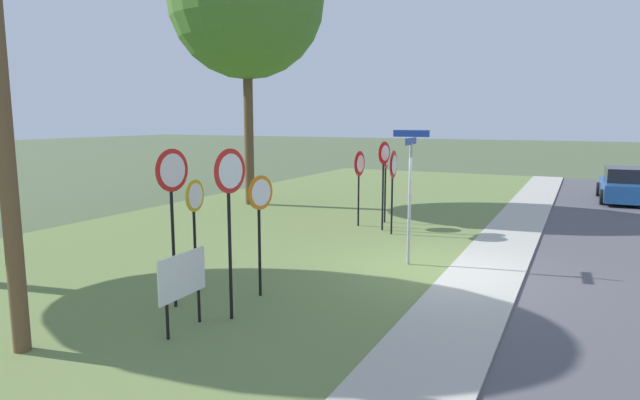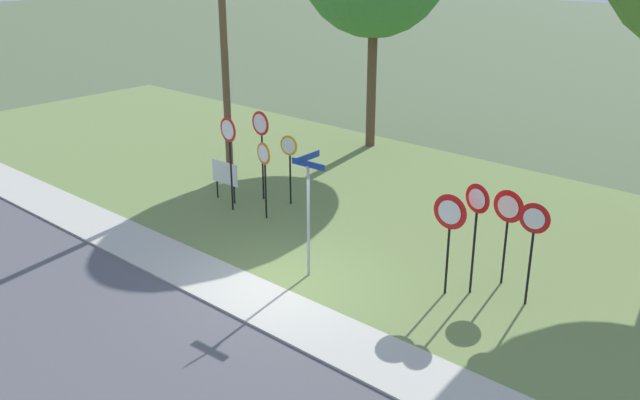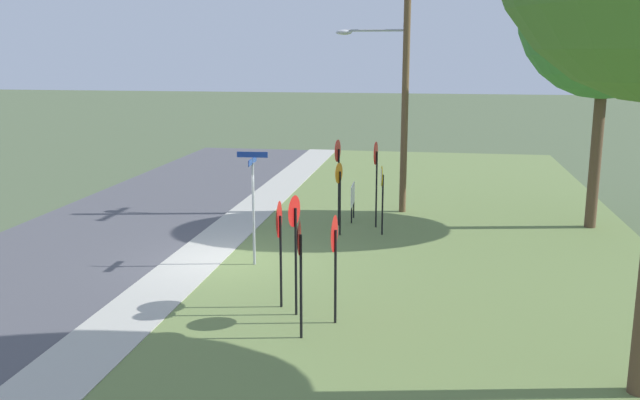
# 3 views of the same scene
# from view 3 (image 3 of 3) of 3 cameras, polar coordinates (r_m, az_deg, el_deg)

# --- Properties ---
(ground_plane) EXTENTS (160.00, 160.00, 0.00)m
(ground_plane) POSITION_cam_3_polar(r_m,az_deg,el_deg) (19.12, -7.97, -5.12)
(ground_plane) COLOR #4C5B3D
(road_asphalt) EXTENTS (44.00, 6.40, 0.01)m
(road_asphalt) POSITION_cam_3_polar(r_m,az_deg,el_deg) (21.03, -20.59, -4.19)
(road_asphalt) COLOR #4C4C51
(road_asphalt) RESTS_ON ground_plane
(sidewalk_strip) EXTENTS (44.00, 1.60, 0.06)m
(sidewalk_strip) POSITION_cam_3_polar(r_m,az_deg,el_deg) (19.36, -10.24, -4.89)
(sidewalk_strip) COLOR #ADAA9E
(sidewalk_strip) RESTS_ON ground_plane
(grass_median) EXTENTS (44.00, 12.00, 0.04)m
(grass_median) POSITION_cam_3_polar(r_m,az_deg,el_deg) (18.29, 10.38, -5.95)
(grass_median) COLOR olive
(grass_median) RESTS_ON ground_plane
(stop_sign_near_left) EXTENTS (0.74, 0.11, 2.81)m
(stop_sign_near_left) POSITION_cam_3_polar(r_m,az_deg,el_deg) (22.13, 4.67, 2.90)
(stop_sign_near_left) COLOR black
(stop_sign_near_left) RESTS_ON grass_median
(stop_sign_near_right) EXTENTS (0.72, 0.12, 2.85)m
(stop_sign_near_right) POSITION_cam_3_polar(r_m,az_deg,el_deg) (22.31, 1.51, 3.06)
(stop_sign_near_right) COLOR black
(stop_sign_near_right) RESTS_ON grass_median
(stop_sign_far_left) EXTENTS (0.61, 0.12, 2.17)m
(stop_sign_far_left) POSITION_cam_3_polar(r_m,az_deg,el_deg) (21.31, 5.17, 1.15)
(stop_sign_far_left) COLOR black
(stop_sign_far_left) RESTS_ON grass_median
(stop_sign_far_center) EXTENTS (0.63, 0.14, 2.29)m
(stop_sign_far_center) POSITION_cam_3_polar(r_m,az_deg,el_deg) (21.16, 1.61, 1.36)
(stop_sign_far_center) COLOR black
(stop_sign_far_center) RESTS_ON grass_median
(yield_sign_near_left) EXTENTS (0.78, 0.11, 2.34)m
(yield_sign_near_left) POSITION_cam_3_polar(r_m,az_deg,el_deg) (14.20, 1.17, -3.62)
(yield_sign_near_left) COLOR black
(yield_sign_near_left) RESTS_ON grass_median
(yield_sign_near_right) EXTENTS (0.67, 0.16, 2.66)m
(yield_sign_near_right) POSITION_cam_3_polar(r_m,az_deg,el_deg) (14.59, -2.16, -2.25)
(yield_sign_near_right) COLOR black
(yield_sign_near_right) RESTS_ON grass_median
(yield_sign_far_left) EXTENTS (0.69, 0.12, 2.42)m
(yield_sign_far_left) POSITION_cam_3_polar(r_m,az_deg,el_deg) (13.44, -1.74, -4.30)
(yield_sign_far_left) COLOR black
(yield_sign_far_left) RESTS_ON grass_median
(yield_sign_far_right) EXTENTS (0.82, 0.11, 2.43)m
(yield_sign_far_right) POSITION_cam_3_polar(r_m,az_deg,el_deg) (15.10, -3.44, -2.38)
(yield_sign_far_right) COLOR black
(yield_sign_far_right) RESTS_ON grass_median
(street_name_post) EXTENTS (0.96, 0.82, 3.07)m
(street_name_post) POSITION_cam_3_polar(r_m,az_deg,el_deg) (18.23, -5.57, 0.12)
(street_name_post) COLOR #9EA0A8
(street_name_post) RESTS_ON grass_median
(utility_pole) EXTENTS (2.10, 2.56, 8.80)m
(utility_pole) POSITION_cam_3_polar(r_m,az_deg,el_deg) (24.23, 6.72, 10.08)
(utility_pole) COLOR brown
(utility_pole) RESTS_ON grass_median
(notice_board) EXTENTS (1.10, 0.07, 1.25)m
(notice_board) POSITION_cam_3_polar(r_m,az_deg,el_deg) (23.21, 2.74, 0.30)
(notice_board) COLOR black
(notice_board) RESTS_ON grass_median
(oak_tree_left) EXTENTS (5.46, 5.46, 9.61)m
(oak_tree_left) POSITION_cam_3_polar(r_m,az_deg,el_deg) (23.55, 22.82, 14.32)
(oak_tree_left) COLOR brown
(oak_tree_left) RESTS_ON grass_median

